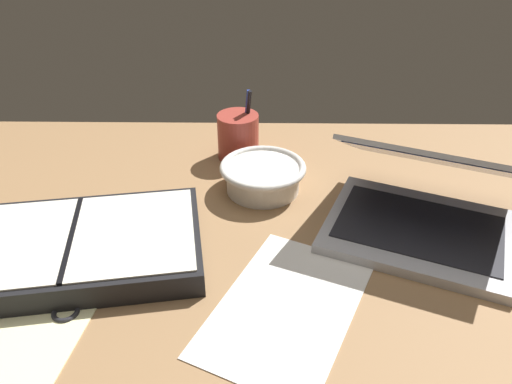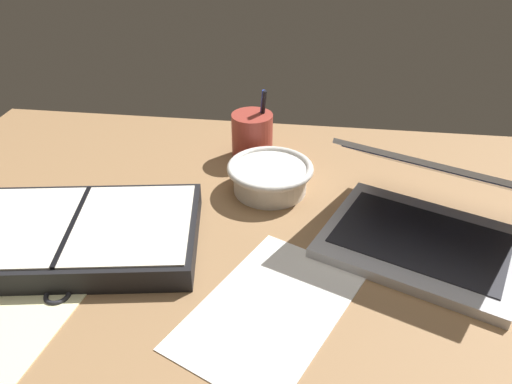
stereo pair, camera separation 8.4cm
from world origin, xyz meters
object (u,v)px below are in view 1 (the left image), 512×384
bowl (263,176)px  scissors (75,301)px  planner (74,247)px  laptop (424,206)px  pen_cup (238,136)px

bowl → scissors: 41.37cm
bowl → planner: bearing=-144.8°
laptop → bowl: size_ratio=2.35×
planner → pen_cup: bearing=44.8°
bowl → scissors: bearing=-130.9°
laptop → planner: bearing=-148.7°
laptop → planner: (-57.37, -8.67, -2.68)cm
pen_cup → scissors: size_ratio=1.15×
laptop → planner: size_ratio=0.90×
pen_cup → scissors: (-21.74, -44.61, -4.65)cm
laptop → planner: laptop is taller
laptop → pen_cup: bearing=164.2°
planner → laptop: bearing=-1.1°
bowl → pen_cup: (-5.30, 13.43, 1.81)cm
planner → bowl: bearing=25.6°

